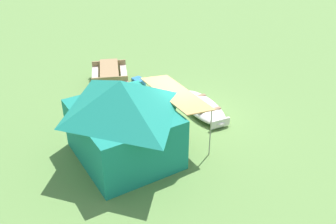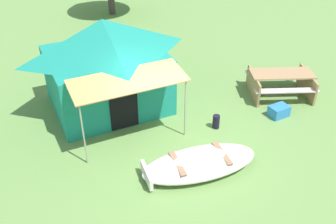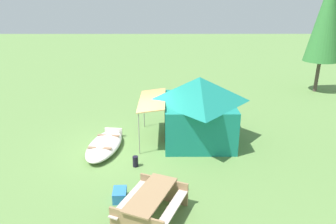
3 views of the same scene
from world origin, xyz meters
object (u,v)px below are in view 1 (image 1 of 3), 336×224
(cooler_box, at_px, (139,82))
(picnic_table, at_px, (109,74))
(canvas_cabin_tent, at_px, (123,119))
(beached_rowboat, at_px, (202,107))
(fuel_can, at_px, (155,102))

(cooler_box, bearing_deg, picnic_table, 50.23)
(canvas_cabin_tent, distance_m, cooler_box, 5.02)
(canvas_cabin_tent, bearing_deg, cooler_box, -32.37)
(canvas_cabin_tent, bearing_deg, beached_rowboat, -75.05)
(canvas_cabin_tent, bearing_deg, picnic_table, -18.74)
(canvas_cabin_tent, relative_size, fuel_can, 10.01)
(beached_rowboat, relative_size, cooler_box, 5.36)
(picnic_table, relative_size, fuel_can, 6.02)
(beached_rowboat, bearing_deg, canvas_cabin_tent, 104.95)
(beached_rowboat, height_order, picnic_table, picnic_table)
(canvas_cabin_tent, height_order, cooler_box, canvas_cabin_tent)
(beached_rowboat, distance_m, fuel_can, 1.80)
(canvas_cabin_tent, distance_m, fuel_can, 3.43)
(beached_rowboat, relative_size, canvas_cabin_tent, 0.76)
(canvas_cabin_tent, height_order, fuel_can, canvas_cabin_tent)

